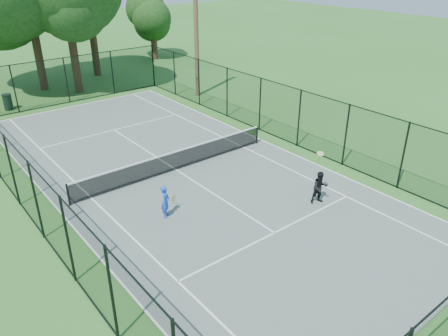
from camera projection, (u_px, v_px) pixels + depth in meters
ground at (176, 171)px, 20.07m from camera, size 120.00×120.00×0.00m
tennis_court at (176, 171)px, 20.06m from camera, size 11.00×24.00×0.06m
tennis_net at (176, 160)px, 19.81m from camera, size 10.08×0.08×0.95m
fence at (175, 141)px, 19.40m from camera, size 13.10×26.10×3.00m
tree_near_mid at (67, 7)px, 28.83m from camera, size 7.16×7.16×9.36m
tree_near_right at (89, 3)px, 33.16m from camera, size 6.32×6.32×8.72m
tree_far_right at (152, 19)px, 39.41m from camera, size 4.33×4.33×5.73m
trash_bin_right at (8, 102)px, 27.64m from camera, size 0.58×0.58×1.01m
utility_pole at (196, 31)px, 28.71m from camera, size 1.40×0.30×8.55m
player_blue at (166, 201)px, 16.27m from camera, size 0.86×0.56×1.30m
player_black at (320, 187)px, 17.16m from camera, size 0.94×0.89×2.02m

